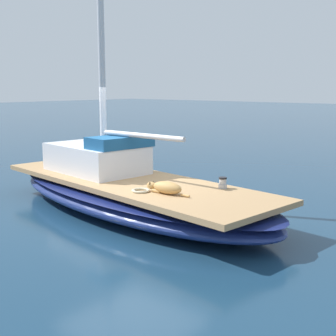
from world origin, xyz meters
TOP-DOWN VIEW (x-y plane):
  - ground_plane at (0.00, 0.00)m, footprint 120.00×120.00m
  - sailboat_main at (0.00, 0.00)m, footprint 3.28×7.46m
  - mast_main at (0.10, 0.76)m, footprint 0.14×2.27m
  - cabin_house at (0.13, 1.11)m, footprint 1.63×2.36m
  - dog_tan at (-0.48, -1.36)m, footprint 0.27×0.95m
  - deck_winch at (0.52, -1.89)m, footprint 0.16×0.16m
  - coiled_rope at (-0.67, -0.93)m, footprint 0.32×0.32m

SIDE VIEW (x-z plane):
  - ground_plane at x=0.00m, z-range 0.00..0.00m
  - sailboat_main at x=0.00m, z-range 0.01..0.67m
  - coiled_rope at x=-0.67m, z-range 0.66..0.70m
  - deck_winch at x=0.52m, z-range 0.65..0.86m
  - dog_tan at x=-0.48m, z-range 0.66..0.88m
  - cabin_house at x=0.13m, z-range 0.59..1.43m
  - mast_main at x=0.10m, z-range 0.28..8.06m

